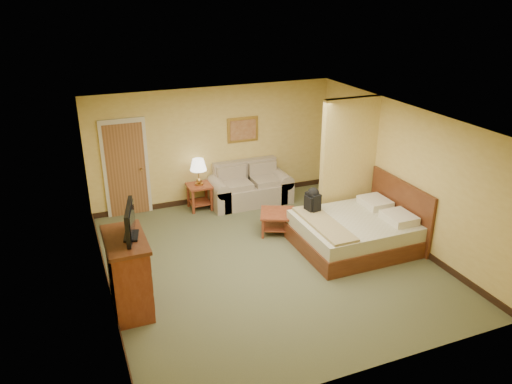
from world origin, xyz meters
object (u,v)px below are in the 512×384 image
dresser (128,273)px  bed (359,230)px  loveseat (250,190)px  coffee_table (278,218)px

dresser → bed: size_ratio=0.56×
loveseat → coffee_table: size_ratio=2.06×
coffee_table → dresser: size_ratio=0.74×
loveseat → bed: bed is taller
loveseat → bed: size_ratio=0.84×
coffee_table → bed: 1.61m
loveseat → coffee_table: 1.60m
coffee_table → dresser: dresser is taller
bed → coffee_table: bearing=136.9°
loveseat → bed: bearing=-67.0°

